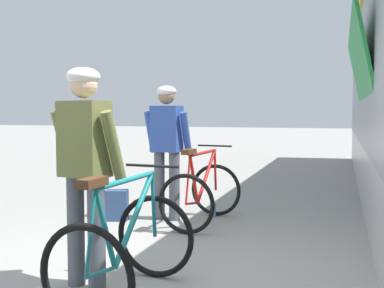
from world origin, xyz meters
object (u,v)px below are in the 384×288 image
Objects in this scene: cyclist_far_in_olive at (85,157)px; water_bottle_near_the_bikes at (214,210)px; bicycle_far_teal at (125,248)px; bicycle_near_red at (202,193)px; cyclist_near_in_blue at (167,140)px; backpack_on_platform at (117,205)px.

cyclist_far_in_olive is 9.26× the size of water_bottle_near_the_bikes.
cyclist_far_in_olive is 1.61× the size of bicycle_far_teal.
bicycle_near_red is at bearing 93.42° from bicycle_far_teal.
cyclist_far_in_olive is at bearing -84.06° from cyclist_near_in_blue.
cyclist_far_in_olive is 2.35m from bicycle_near_red.
bicycle_far_teal reaches higher than backpack_on_platform.
water_bottle_near_the_bikes is (-0.11, 2.81, -0.31)m from bicycle_far_teal.
backpack_on_platform is at bearing -153.10° from water_bottle_near_the_bikes.
bicycle_far_teal is 2.83m from water_bottle_near_the_bikes.
bicycle_near_red is at bearing 83.00° from cyclist_far_in_olive.
bicycle_far_teal is 2.57m from backpack_on_platform.
cyclist_near_in_blue reaches higher than backpack_on_platform.
water_bottle_near_the_bikes is at bearing 85.87° from bicycle_near_red.
cyclist_near_in_blue is 4.40× the size of backpack_on_platform.
bicycle_near_red is 2.80× the size of backpack_on_platform.
cyclist_near_in_blue reaches higher than bicycle_near_red.
bicycle_far_teal is at bearing -87.74° from water_bottle_near_the_bikes.
cyclist_far_in_olive is at bearing -97.00° from bicycle_near_red.
cyclist_near_in_blue is 1.08m from backpack_on_platform.
cyclist_far_in_olive is 1.57× the size of bicycle_near_red.
water_bottle_near_the_bikes is (0.55, 0.32, -0.96)m from cyclist_near_in_blue.
cyclist_near_in_blue is at bearing 167.67° from bicycle_near_red.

